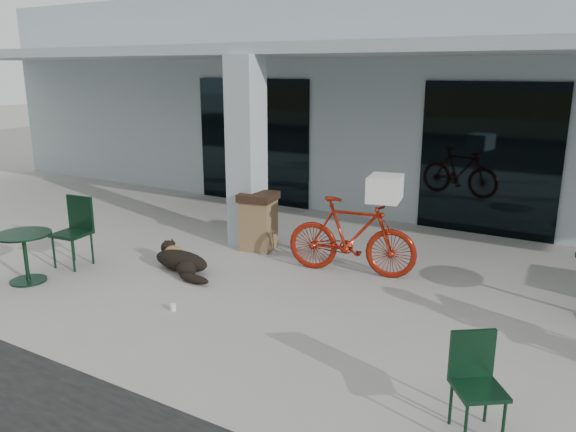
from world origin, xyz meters
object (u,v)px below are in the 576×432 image
Objects in this scene: trash_receptacle at (259,221)px; bicycle at (352,236)px; cafe_table_near at (26,258)px; dog at (181,260)px; cafe_chair_far_a at (479,388)px; cafe_chair_near at (71,233)px.

bicycle is at bearing -8.89° from trash_receptacle.
cafe_table_near is at bearing 113.67° from bicycle.
trash_receptacle is at bearing 99.04° from dog.
trash_receptacle reaches higher than cafe_table_near.
cafe_chair_far_a is at bearing 3.58° from dog.
cafe_chair_far_a is (6.18, -1.05, -0.10)m from cafe_chair_near.
bicycle reaches higher than dog.
cafe_chair_far_a reaches higher than dog.
dog is at bearing 41.98° from cafe_table_near.
cafe_chair_far_a is 5.30m from trash_receptacle.
bicycle reaches higher than cafe_chair_near.
bicycle is at bearing 52.53° from dog.
trash_receptacle is (0.39, 1.48, 0.30)m from dog.
cafe_table_near is (-1.58, -1.42, 0.17)m from dog.
trash_receptacle is at bearing 41.51° from cafe_chair_near.
bicycle is 1.74× the size of dog.
cafe_table_near is 0.89× the size of cafe_chair_far_a.
bicycle is 1.79× the size of cafe_chair_near.
trash_receptacle is at bearing 69.93° from bicycle.
cafe_chair_near is at bearing 105.19° from bicycle.
cafe_chair_near is 1.10× the size of trash_receptacle.
trash_receptacle is (1.94, 2.14, -0.05)m from cafe_chair_near.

